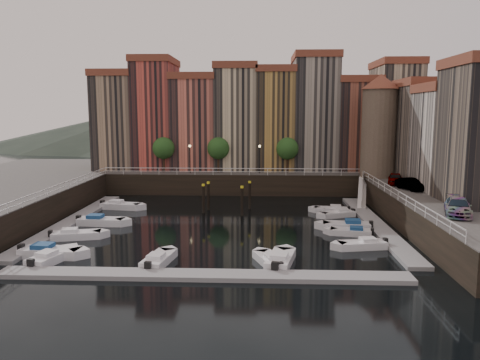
{
  "coord_description": "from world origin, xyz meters",
  "views": [
    {
      "loc": [
        4.05,
        -49.28,
        11.92
      ],
      "look_at": [
        1.77,
        4.0,
        4.06
      ],
      "focal_mm": 35.0,
      "sensor_mm": 36.0,
      "label": 1
    }
  ],
  "objects_px": {
    "gangway": "(362,191)",
    "car_a": "(395,179)",
    "corner_tower": "(379,124)",
    "boat_left_2": "(100,221)",
    "car_c": "(458,208)",
    "car_b": "(410,185)",
    "boat_left_1": "(75,235)",
    "boat_left_0": "(49,252)",
    "mooring_pilings": "(226,198)"
  },
  "relations": [
    {
      "from": "boat_left_1",
      "to": "boat_left_0",
      "type": "bearing_deg",
      "value": -103.43
    },
    {
      "from": "mooring_pilings",
      "to": "car_b",
      "type": "bearing_deg",
      "value": -4.8
    },
    {
      "from": "boat_left_2",
      "to": "car_b",
      "type": "bearing_deg",
      "value": 12.37
    },
    {
      "from": "corner_tower",
      "to": "boat_left_1",
      "type": "height_order",
      "value": "corner_tower"
    },
    {
      "from": "boat_left_1",
      "to": "car_c",
      "type": "relative_size",
      "value": 0.96
    },
    {
      "from": "mooring_pilings",
      "to": "car_b",
      "type": "relative_size",
      "value": 1.41
    },
    {
      "from": "boat_left_2",
      "to": "boat_left_1",
      "type": "bearing_deg",
      "value": -92.04
    },
    {
      "from": "gangway",
      "to": "car_b",
      "type": "distance_m",
      "value": 7.7
    },
    {
      "from": "car_a",
      "to": "car_b",
      "type": "bearing_deg",
      "value": -66.81
    },
    {
      "from": "gangway",
      "to": "car_b",
      "type": "relative_size",
      "value": 2.04
    },
    {
      "from": "gangway",
      "to": "boat_left_0",
      "type": "height_order",
      "value": "gangway"
    },
    {
      "from": "corner_tower",
      "to": "car_a",
      "type": "xyz_separation_m",
      "value": [
        0.53,
        -6.73,
        -6.49
      ]
    },
    {
      "from": "car_b",
      "to": "car_c",
      "type": "xyz_separation_m",
      "value": [
        -0.08,
        -12.99,
        0.06
      ]
    },
    {
      "from": "gangway",
      "to": "car_b",
      "type": "bearing_deg",
      "value": -58.03
    },
    {
      "from": "car_c",
      "to": "mooring_pilings",
      "type": "bearing_deg",
      "value": 163.73
    },
    {
      "from": "boat_left_2",
      "to": "car_c",
      "type": "xyz_separation_m",
      "value": [
        33.81,
        -7.68,
        3.34
      ]
    },
    {
      "from": "corner_tower",
      "to": "car_c",
      "type": "bearing_deg",
      "value": -87.62
    },
    {
      "from": "corner_tower",
      "to": "boat_left_2",
      "type": "distance_m",
      "value": 37.87
    },
    {
      "from": "corner_tower",
      "to": "car_a",
      "type": "relative_size",
      "value": 3.36
    },
    {
      "from": "corner_tower",
      "to": "car_a",
      "type": "distance_m",
      "value": 9.37
    },
    {
      "from": "boat_left_1",
      "to": "gangway",
      "type": "bearing_deg",
      "value": 15.49
    },
    {
      "from": "car_b",
      "to": "gangway",
      "type": "bearing_deg",
      "value": 103.96
    },
    {
      "from": "boat_left_0",
      "to": "car_a",
      "type": "relative_size",
      "value": 1.28
    },
    {
      "from": "car_a",
      "to": "car_c",
      "type": "relative_size",
      "value": 0.81
    },
    {
      "from": "boat_left_2",
      "to": "car_c",
      "type": "height_order",
      "value": "car_c"
    },
    {
      "from": "corner_tower",
      "to": "mooring_pilings",
      "type": "height_order",
      "value": "corner_tower"
    },
    {
      "from": "gangway",
      "to": "boat_left_2",
      "type": "distance_m",
      "value": 32.15
    },
    {
      "from": "gangway",
      "to": "mooring_pilings",
      "type": "relative_size",
      "value": 1.44
    },
    {
      "from": "mooring_pilings",
      "to": "car_b",
      "type": "xyz_separation_m",
      "value": [
        21.06,
        -1.77,
        2.02
      ]
    },
    {
      "from": "boat_left_1",
      "to": "car_a",
      "type": "xyz_separation_m",
      "value": [
        33.88,
        14.89,
        3.33
      ]
    },
    {
      "from": "gangway",
      "to": "car_a",
      "type": "height_order",
      "value": "car_a"
    },
    {
      "from": "gangway",
      "to": "car_a",
      "type": "bearing_deg",
      "value": -33.04
    },
    {
      "from": "boat_left_1",
      "to": "car_c",
      "type": "height_order",
      "value": "car_c"
    },
    {
      "from": "corner_tower",
      "to": "mooring_pilings",
      "type": "relative_size",
      "value": 2.4
    },
    {
      "from": "boat_left_1",
      "to": "car_b",
      "type": "bearing_deg",
      "value": 3.49
    },
    {
      "from": "corner_tower",
      "to": "boat_left_0",
      "type": "bearing_deg",
      "value": -140.77
    },
    {
      "from": "car_b",
      "to": "boat_left_2",
      "type": "bearing_deg",
      "value": 170.9
    },
    {
      "from": "gangway",
      "to": "boat_left_2",
      "type": "xyz_separation_m",
      "value": [
        -29.92,
        -11.67,
        -1.52
      ]
    },
    {
      "from": "boat_left_2",
      "to": "corner_tower",
      "type": "bearing_deg",
      "value": 29.7
    },
    {
      "from": "boat_left_0",
      "to": "car_a",
      "type": "bearing_deg",
      "value": 34.35
    },
    {
      "from": "mooring_pilings",
      "to": "boat_left_0",
      "type": "relative_size",
      "value": 1.1
    },
    {
      "from": "gangway",
      "to": "boat_left_0",
      "type": "distance_m",
      "value": 37.96
    },
    {
      "from": "mooring_pilings",
      "to": "boat_left_0",
      "type": "height_order",
      "value": "mooring_pilings"
    },
    {
      "from": "mooring_pilings",
      "to": "car_a",
      "type": "xyz_separation_m",
      "value": [
        20.52,
        2.36,
        2.05
      ]
    },
    {
      "from": "boat_left_2",
      "to": "mooring_pilings",
      "type": "bearing_deg",
      "value": 32.33
    },
    {
      "from": "car_b",
      "to": "corner_tower",
      "type": "bearing_deg",
      "value": 77.63
    },
    {
      "from": "boat_left_0",
      "to": "car_c",
      "type": "bearing_deg",
      "value": 8.75
    },
    {
      "from": "mooring_pilings",
      "to": "boat_left_1",
      "type": "bearing_deg",
      "value": -136.84
    },
    {
      "from": "boat_left_1",
      "to": "car_a",
      "type": "distance_m",
      "value": 37.15
    },
    {
      "from": "mooring_pilings",
      "to": "boat_left_1",
      "type": "height_order",
      "value": "mooring_pilings"
    }
  ]
}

